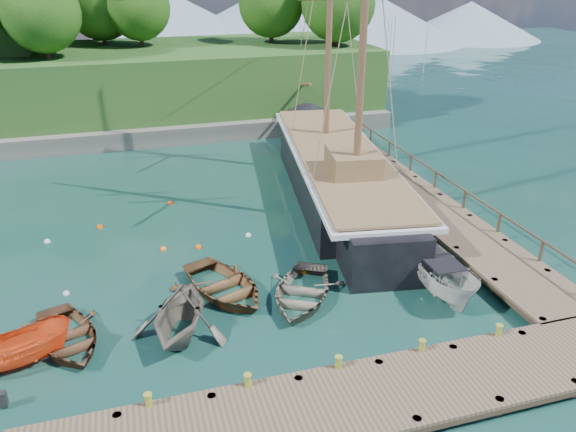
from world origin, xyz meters
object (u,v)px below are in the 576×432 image
motorboat_orange (17,366)px  schooner (338,177)px  rowboat_2 (224,293)px  cabin_boat_white (440,293)px  rowboat_1 (181,335)px  rowboat_3 (301,300)px  rowboat_0 (68,344)px

motorboat_orange → schooner: (15.99, 11.13, 1.12)m
rowboat_2 → cabin_boat_white: 8.95m
rowboat_2 → schooner: (8.36, 8.64, 1.12)m
rowboat_2 → motorboat_orange: size_ratio=1.22×
rowboat_1 → cabin_boat_white: bearing=19.5°
motorboat_orange → rowboat_3: bearing=-95.3°
rowboat_0 → rowboat_2: size_ratio=0.88×
rowboat_1 → motorboat_orange: rowboat_1 is taller
rowboat_3 → motorboat_orange: size_ratio=1.16×
cabin_boat_white → rowboat_0: bearing=-179.7°
rowboat_0 → rowboat_3: rowboat_3 is taller
rowboat_3 → cabin_boat_white: cabin_boat_white is taller
rowboat_2 → motorboat_orange: bearing=176.2°
schooner → motorboat_orange: bearing=-136.2°
rowboat_0 → schooner: size_ratio=0.15×
schooner → cabin_boat_white: bearing=-79.9°
motorboat_orange → cabin_boat_white: (16.22, -0.03, 0.00)m
rowboat_0 → cabin_boat_white: 14.64m
rowboat_3 → cabin_boat_white: 5.80m
motorboat_orange → cabin_boat_white: size_ratio=0.82×
rowboat_3 → rowboat_1: bearing=-139.5°
motorboat_orange → cabin_boat_white: bearing=-101.7°
rowboat_0 → rowboat_2: bearing=-2.3°
rowboat_1 → rowboat_2: (2.05, 2.31, 0.00)m
rowboat_3 → motorboat_orange: (-10.54, -1.16, 0.00)m
rowboat_2 → rowboat_1: bearing=-153.5°
motorboat_orange → rowboat_2: bearing=-83.5°
rowboat_3 → schooner: 11.42m
rowboat_0 → rowboat_1: bearing=-26.5°
rowboat_2 → schooner: 12.07m
cabin_boat_white → schooner: size_ratio=0.17×
rowboat_2 → cabin_boat_white: bearing=-38.3°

